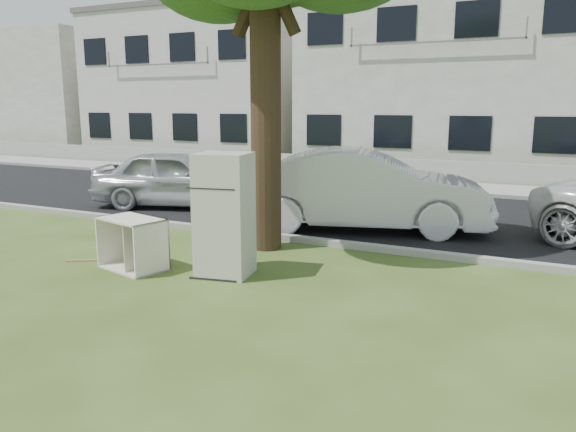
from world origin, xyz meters
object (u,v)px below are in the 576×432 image
at_px(fridge, 224,215).
at_px(car_left, 179,179).
at_px(cabinet, 133,244).
at_px(car_center, 363,190).

relative_size(fridge, car_left, 0.44).
bearing_deg(cabinet, car_center, 75.82).
relative_size(fridge, car_center, 0.37).
bearing_deg(car_left, car_center, -113.32).
distance_m(fridge, cabinet, 1.63).
xyz_separation_m(car_center, car_left, (-5.09, 0.49, -0.11)).
bearing_deg(car_left, fridge, -154.51).
height_order(fridge, cabinet, fridge).
height_order(cabinet, car_center, car_center).
bearing_deg(car_center, cabinet, 134.93).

